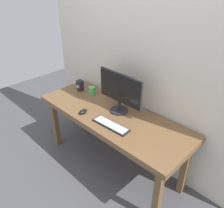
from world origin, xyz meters
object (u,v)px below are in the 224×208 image
object	(u,v)px
desk	(112,120)
audio_controller	(80,85)
monitor	(120,91)
keyboard_primary	(111,125)
mouse	(83,111)
coffee_mug	(92,91)

from	to	relation	value
desk	audio_controller	size ratio (longest dim) A/B	13.08
monitor	keyboard_primary	xyz separation A→B (m)	(0.13, -0.26, -0.23)
desk	mouse	distance (m)	0.31
monitor	coffee_mug	world-z (taller)	monitor
monitor	audio_controller	bearing A→B (deg)	179.21
monitor	keyboard_primary	bearing A→B (deg)	-63.83
monitor	audio_controller	size ratio (longest dim) A/B	4.11
monitor	audio_controller	distance (m)	0.70
desk	audio_controller	distance (m)	0.69
coffee_mug	desk	bearing A→B (deg)	-16.82
audio_controller	coffee_mug	world-z (taller)	audio_controller
desk	audio_controller	xyz separation A→B (m)	(-0.66, 0.11, 0.14)
monitor	audio_controller	world-z (taller)	monitor
keyboard_primary	audio_controller	size ratio (longest dim) A/B	3.00
mouse	audio_controller	distance (m)	0.54
mouse	audio_controller	size ratio (longest dim) A/B	0.80
desk	monitor	bearing A→B (deg)	78.70
mouse	coffee_mug	size ratio (longest dim) A/B	1.15
monitor	desk	bearing A→B (deg)	-101.30
keyboard_primary	mouse	xyz separation A→B (m)	(-0.37, -0.04, 0.01)
keyboard_primary	mouse	distance (m)	0.37
audio_controller	coffee_mug	size ratio (longest dim) A/B	1.43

